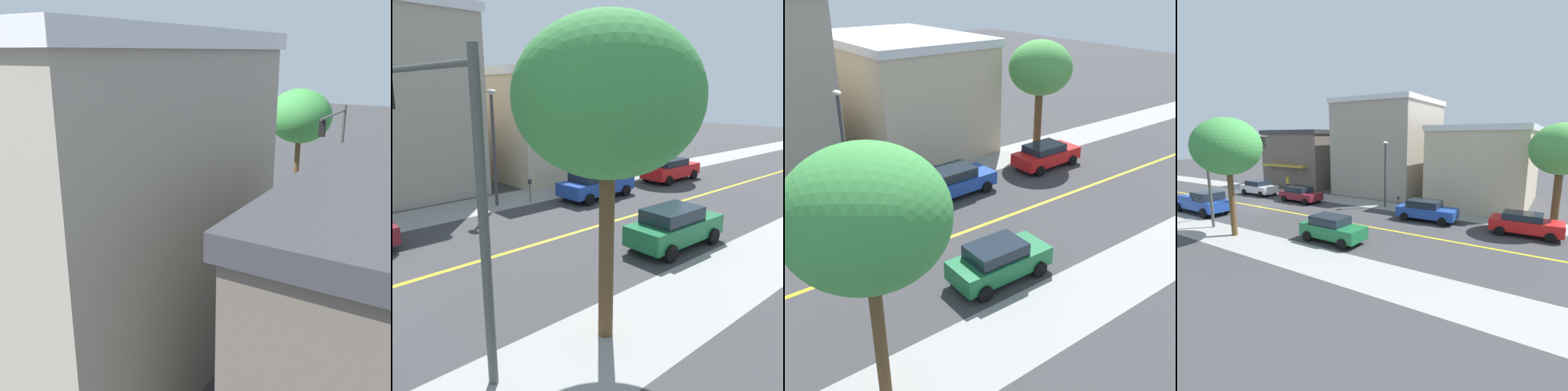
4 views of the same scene
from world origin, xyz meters
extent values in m
plane|color=#38383A|center=(0.00, 0.00, 0.00)|extent=(140.00, 140.00, 0.00)
cube|color=gray|center=(-6.65, 0.00, 0.00)|extent=(3.16, 126.00, 0.01)
cube|color=gray|center=(6.65, 0.00, 0.00)|extent=(3.16, 126.00, 0.01)
cube|color=yellow|center=(0.00, 0.00, 0.00)|extent=(0.20, 126.00, 0.00)
cube|color=#665B51|center=(-13.43, -5.66, 3.38)|extent=(8.84, 9.38, 6.75)
cube|color=#38383D|center=(-13.43, -5.66, 7.00)|extent=(9.14, 9.68, 0.50)
cube|color=#B29338|center=(-8.49, -5.66, 2.89)|extent=(1.03, 7.13, 0.24)
cube|color=#A39989|center=(-13.43, 6.44, 4.97)|extent=(9.94, 9.37, 9.94)
cube|color=silver|center=(-13.43, 6.44, 10.19)|extent=(10.24, 9.67, 0.50)
cube|color=beige|center=(-13.43, 17.34, 3.44)|extent=(11.71, 8.34, 6.88)
cube|color=silver|center=(-13.43, 17.34, 7.13)|extent=(12.01, 8.64, 0.50)
cylinder|color=brown|center=(6.32, 5.80, 2.10)|extent=(0.36, 0.36, 4.21)
ellipsoid|color=#3D8E42|center=(6.32, 5.80, 5.78)|extent=(4.20, 4.20, 3.57)
cylinder|color=brown|center=(-6.20, 23.56, 2.03)|extent=(0.51, 0.51, 4.05)
ellipsoid|color=#4C9947|center=(-6.20, 23.56, 5.57)|extent=(4.06, 4.06, 3.45)
cylinder|color=silver|center=(-5.91, 2.93, 0.30)|extent=(0.24, 0.24, 0.60)
sphere|color=#232328|center=(-5.91, 2.93, 0.67)|extent=(0.22, 0.22, 0.22)
cylinder|color=#232328|center=(-6.08, 2.93, 0.33)|extent=(0.10, 0.10, 0.10)
cylinder|color=#232328|center=(-5.74, 2.93, 0.33)|extent=(0.10, 0.10, 0.10)
cylinder|color=#4C4C51|center=(-5.49, 11.79, 0.50)|extent=(0.07, 0.07, 1.01)
cube|color=#2D2D33|center=(-5.49, 11.79, 1.14)|extent=(0.12, 0.18, 0.26)
cylinder|color=#474C47|center=(5.99, 2.83, 3.36)|extent=(0.20, 0.20, 6.73)
cylinder|color=#474C47|center=(3.41, 2.83, 6.40)|extent=(5.16, 0.14, 0.14)
cube|color=black|center=(1.23, 2.83, 5.90)|extent=(0.26, 0.32, 0.90)
sphere|color=red|center=(1.23, 2.83, 6.20)|extent=(0.20, 0.20, 0.20)
sphere|color=yellow|center=(1.23, 2.83, 5.90)|extent=(0.20, 0.20, 0.20)
sphere|color=green|center=(1.23, 2.83, 5.60)|extent=(0.20, 0.20, 0.20)
cylinder|color=#38383D|center=(-6.11, 10.10, 2.86)|extent=(0.16, 0.16, 5.72)
ellipsoid|color=silver|center=(-6.11, 10.10, 5.87)|extent=(0.70, 0.36, 0.24)
cube|color=red|center=(-3.73, 22.05, 0.69)|extent=(1.92, 4.41, 0.75)
cube|color=#19232D|center=(-3.72, 21.83, 1.28)|extent=(1.65, 2.40, 0.43)
cylinder|color=black|center=(-4.67, 23.47, 0.32)|extent=(0.24, 0.65, 0.64)
cylinder|color=black|center=(-2.86, 23.51, 0.32)|extent=(0.24, 0.65, 0.64)
cylinder|color=black|center=(-4.59, 20.58, 0.32)|extent=(0.24, 0.65, 0.64)
cylinder|color=black|center=(-2.79, 20.63, 0.32)|extent=(0.24, 0.65, 0.64)
cube|color=#1E429E|center=(-3.77, 15.16, 0.69)|extent=(2.03, 4.56, 0.73)
cube|color=#19232D|center=(-3.77, 14.93, 1.32)|extent=(1.73, 2.49, 0.53)
cylinder|color=black|center=(-4.76, 16.61, 0.32)|extent=(0.24, 0.65, 0.64)
cylinder|color=black|center=(-2.89, 16.67, 0.32)|extent=(0.24, 0.65, 0.64)
cylinder|color=black|center=(-4.66, 13.64, 0.32)|extent=(0.24, 0.65, 0.64)
cylinder|color=black|center=(-2.79, 13.70, 0.32)|extent=(0.24, 0.65, 0.64)
cube|color=#196638|center=(3.84, 12.08, 0.70)|extent=(1.77, 4.15, 0.76)
cube|color=#19232D|center=(3.84, 11.87, 1.34)|extent=(1.54, 2.25, 0.52)
cylinder|color=black|center=(3.01, 13.45, 0.32)|extent=(0.23, 0.64, 0.64)
cylinder|color=black|center=(4.72, 13.42, 0.32)|extent=(0.23, 0.64, 0.64)
cylinder|color=black|center=(2.97, 10.73, 0.32)|extent=(0.23, 0.64, 0.64)
cylinder|color=black|center=(4.68, 10.70, 0.32)|extent=(0.23, 0.64, 0.64)
cube|color=silver|center=(-4.02, -4.94, 0.69)|extent=(1.92, 4.36, 0.74)
cube|color=#19232D|center=(-4.02, -5.16, 1.32)|extent=(1.66, 2.37, 0.53)
cylinder|color=black|center=(-4.90, -3.49, 0.32)|extent=(0.23, 0.64, 0.64)
cylinder|color=black|center=(-3.07, -3.53, 0.32)|extent=(0.23, 0.64, 0.64)
cylinder|color=black|center=(-4.96, -6.35, 0.32)|extent=(0.23, 0.64, 0.64)
cylinder|color=black|center=(-3.13, -6.39, 0.32)|extent=(0.23, 0.64, 0.64)
cube|color=maroon|center=(-3.70, 1.84, 0.66)|extent=(1.99, 4.49, 0.67)
cube|color=#19232D|center=(-3.70, 1.62, 1.27)|extent=(1.69, 2.45, 0.54)
cylinder|color=black|center=(-4.55, 3.33, 0.32)|extent=(0.24, 0.65, 0.64)
cylinder|color=black|center=(-2.73, 3.26, 0.32)|extent=(0.24, 0.65, 0.64)
cylinder|color=black|center=(-4.66, 0.41, 0.32)|extent=(0.24, 0.65, 0.64)
cylinder|color=black|center=(-2.84, 0.34, 0.32)|extent=(0.24, 0.65, 0.64)
cube|color=#1E429E|center=(3.97, -2.16, 0.82)|extent=(2.08, 5.85, 0.83)
cube|color=#19232D|center=(3.99, -1.11, 1.57)|extent=(1.86, 2.12, 0.67)
cube|color=#1E429E|center=(3.04, -3.31, 1.35)|extent=(0.14, 3.03, 0.24)
cube|color=#1E429E|center=(4.87, -3.34, 1.35)|extent=(0.14, 3.03, 0.24)
cylinder|color=black|center=(3.00, -0.17, 0.40)|extent=(0.29, 0.80, 0.80)
cylinder|color=black|center=(5.00, -0.20, 0.40)|extent=(0.29, 0.80, 0.80)
cylinder|color=black|center=(2.95, -4.12, 0.40)|extent=(0.29, 0.80, 0.80)
cylinder|color=black|center=(4.94, -4.15, 0.40)|extent=(0.29, 0.80, 0.80)
cylinder|color=black|center=(-7.74, -4.38, 0.41)|extent=(0.27, 0.27, 0.82)
cylinder|color=yellow|center=(-7.74, -4.38, 1.19)|extent=(0.36, 0.36, 0.74)
sphere|color=#936B4C|center=(-7.74, -4.38, 1.67)|extent=(0.23, 0.23, 0.23)
camera|label=1|loc=(-23.69, -4.07, 9.88)|focal=42.57mm
camera|label=2|loc=(12.86, -0.82, 5.93)|focal=38.38mm
camera|label=3|loc=(15.95, 1.90, 11.04)|focal=43.67mm
camera|label=4|loc=(17.90, 23.72, 6.34)|focal=28.10mm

